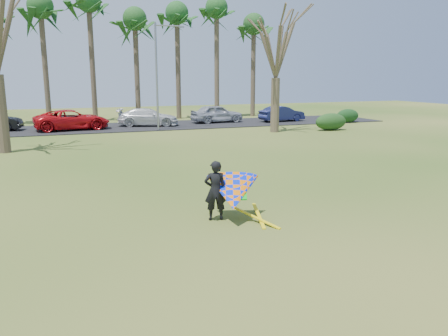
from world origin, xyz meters
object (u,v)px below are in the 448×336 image
object	(u,v)px
bare_tree_right	(277,41)
car_2	(72,120)
car_3	(148,117)
car_4	(217,114)
car_5	(282,114)
streetlight	(159,71)
kite_flyer	(231,192)

from	to	relation	value
bare_tree_right	car_2	distance (m)	16.56
car_3	car_4	xyz separation A→B (m)	(6.27, 0.59, 0.07)
car_4	bare_tree_right	bearing A→B (deg)	-170.51
bare_tree_right	car_5	distance (m)	9.51
bare_tree_right	car_4	xyz separation A→B (m)	(-1.94, 7.54, -5.71)
car_5	car_2	bearing A→B (deg)	84.25
bare_tree_right	streetlight	distance (m)	9.05
kite_flyer	car_2	bearing A→B (deg)	98.57
bare_tree_right	streetlight	world-z (taller)	bare_tree_right
bare_tree_right	kite_flyer	bearing A→B (deg)	-120.28
car_2	car_5	xyz separation A→B (m)	(18.20, 0.16, -0.08)
car_5	kite_flyer	xyz separation A→B (m)	(-14.54, -24.48, 0.10)
bare_tree_right	kite_flyer	size ratio (longest dim) A/B	3.86
car_4	car_3	bearing A→B (deg)	90.46
car_3	car_4	size ratio (longest dim) A/B	1.07
car_4	kite_flyer	size ratio (longest dim) A/B	1.95
bare_tree_right	kite_flyer	xyz separation A→B (m)	(-10.56, -18.09, -5.72)
car_4	car_2	bearing A→B (deg)	91.12
car_5	streetlight	bearing A→B (deg)	95.18
bare_tree_right	car_3	distance (m)	12.21
bare_tree_right	car_2	world-z (taller)	bare_tree_right
bare_tree_right	car_4	size ratio (longest dim) A/B	1.98
streetlight	bare_tree_right	bearing A→B (deg)	-27.03
car_2	car_4	distance (m)	12.35
car_2	car_4	world-z (taller)	car_4
bare_tree_right	car_4	world-z (taller)	bare_tree_right
car_2	car_3	world-z (taller)	car_2
bare_tree_right	car_3	xyz separation A→B (m)	(-8.21, 6.95, -5.79)
car_2	streetlight	bearing A→B (deg)	-117.11
car_2	car_4	size ratio (longest dim) A/B	1.20
car_3	car_4	bearing A→B (deg)	-67.88
streetlight	car_5	world-z (taller)	streetlight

